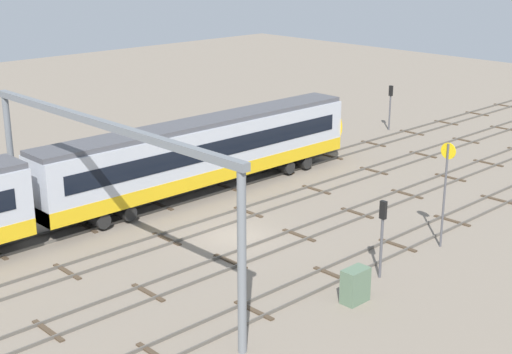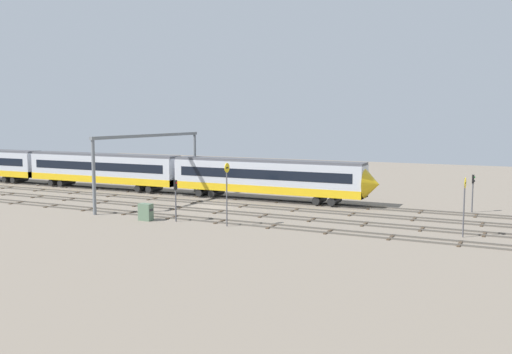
{
  "view_description": "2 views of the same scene",
  "coord_description": "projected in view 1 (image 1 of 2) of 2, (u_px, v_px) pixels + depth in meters",
  "views": [
    {
      "loc": [
        -25.92,
        -28.63,
        15.7
      ],
      "look_at": [
        1.96,
        0.47,
        2.98
      ],
      "focal_mm": 51.83,
      "sensor_mm": 36.0,
      "label": 1
    },
    {
      "loc": [
        31.73,
        -53.49,
        10.02
      ],
      "look_at": [
        4.81,
        1.96,
        3.41
      ],
      "focal_mm": 39.65,
      "sensor_mm": 36.0,
      "label": 2
    }
  ],
  "objects": [
    {
      "name": "ground_plane",
      "position": [
        237.0,
        236.0,
        41.53
      ],
      "size": [
        140.74,
        140.74,
        0.0
      ],
      "primitive_type": "plane",
      "color": "gray"
    },
    {
      "name": "signal_light_trackside_departure",
      "position": [
        382.0,
        227.0,
        35.67
      ],
      "size": [
        0.31,
        0.32,
        3.99
      ],
      "color": "#4C4C51",
      "rests_on": "ground"
    },
    {
      "name": "track_second_near",
      "position": [
        266.0,
        247.0,
        39.89
      ],
      "size": [
        124.74,
        2.4,
        0.16
      ],
      "color": "#59544C",
      "rests_on": "ground"
    },
    {
      "name": "speed_sign_near_foreground",
      "position": [
        446.0,
        182.0,
        39.05
      ],
      "size": [
        0.14,
        0.88,
        5.83
      ],
      "color": "#4C4C51",
      "rests_on": "ground"
    },
    {
      "name": "track_middle",
      "position": [
        210.0,
        224.0,
        43.14
      ],
      "size": [
        124.74,
        2.4,
        0.16
      ],
      "color": "#59544C",
      "rests_on": "ground"
    },
    {
      "name": "signal_light_trackside_approach",
      "position": [
        390.0,
        101.0,
        64.57
      ],
      "size": [
        0.31,
        0.32,
        3.97
      ],
      "color": "#4C4C51",
      "rests_on": "ground"
    },
    {
      "name": "track_near_foreground",
      "position": [
        333.0,
        274.0,
        36.63
      ],
      "size": [
        124.74,
        2.4,
        0.16
      ],
      "color": "#59544C",
      "rests_on": "ground"
    },
    {
      "name": "track_with_train",
      "position": [
        161.0,
        205.0,
        46.39
      ],
      "size": [
        124.74,
        2.4,
        0.16
      ],
      "color": "#59544C",
      "rests_on": "ground"
    },
    {
      "name": "overhead_gantry",
      "position": [
        102.0,
        157.0,
        34.58
      ],
      "size": [
        0.4,
        19.91,
        8.0
      ],
      "color": "slate",
      "rests_on": "ground"
    },
    {
      "name": "relay_cabinet",
      "position": [
        355.0,
        285.0,
        33.71
      ],
      "size": [
        1.33,
        0.78,
        1.65
      ],
      "color": "#597259",
      "rests_on": "ground"
    }
  ]
}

